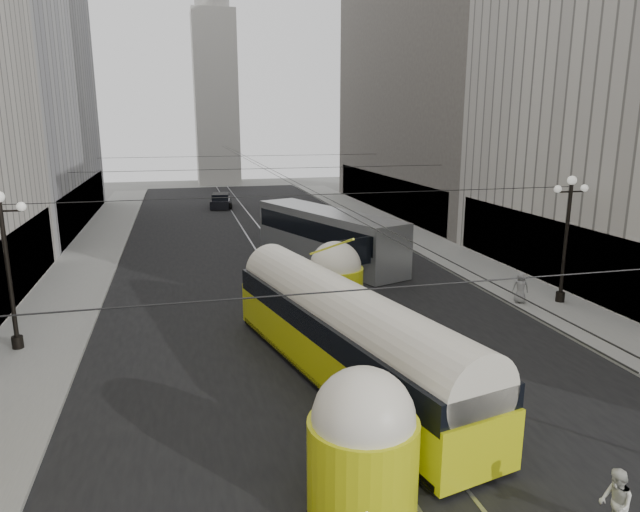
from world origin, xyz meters
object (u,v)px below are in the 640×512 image
city_bus (327,234)px  pedestrian_sidewalk_right (521,288)px  streetcar (344,333)px  pedestrian_crossing_b (616,503)px

city_bus → pedestrian_sidewalk_right: bearing=-58.1°
streetcar → pedestrian_sidewalk_right: 12.56m
pedestrian_sidewalk_right → streetcar: bearing=53.4°
streetcar → pedestrian_sidewalk_right: streetcar is taller
city_bus → streetcar: bearing=-102.7°
pedestrian_crossing_b → pedestrian_sidewalk_right: size_ratio=1.03×
streetcar → pedestrian_crossing_b: streetcar is taller
pedestrian_crossing_b → pedestrian_sidewalk_right: (7.35, 15.08, 0.13)m
pedestrian_sidewalk_right → city_bus: bearing=-33.3°
streetcar → city_bus: streetcar is taller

